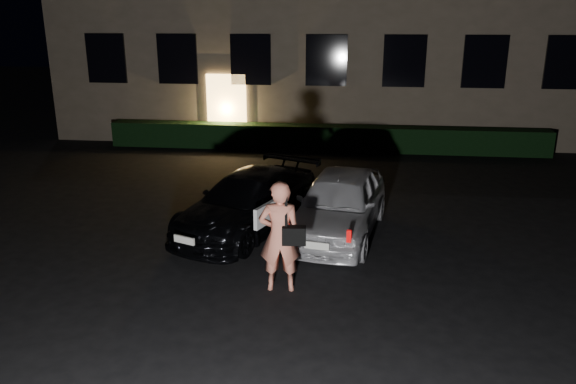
# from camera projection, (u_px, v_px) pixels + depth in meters

# --- Properties ---
(ground) EXTENTS (80.00, 80.00, 0.00)m
(ground) POSITION_uv_depth(u_px,v_px,m) (289.00, 291.00, 9.54)
(ground) COLOR black
(ground) RESTS_ON ground
(hedge) EXTENTS (15.00, 0.70, 0.85)m
(hedge) POSITION_uv_depth(u_px,v_px,m) (324.00, 138.00, 19.35)
(hedge) COLOR black
(hedge) RESTS_ON ground
(sedan) EXTENTS (3.18, 4.59, 1.23)m
(sedan) POSITION_uv_depth(u_px,v_px,m) (249.00, 202.00, 12.10)
(sedan) COLOR black
(sedan) RESTS_ON ground
(hatch) EXTENTS (2.29, 4.23, 1.37)m
(hatch) POSITION_uv_depth(u_px,v_px,m) (339.00, 203.00, 11.82)
(hatch) COLOR silver
(hatch) RESTS_ON ground
(man) EXTENTS (0.83, 0.52, 1.93)m
(man) POSITION_uv_depth(u_px,v_px,m) (280.00, 236.00, 9.31)
(man) COLOR #D77960
(man) RESTS_ON ground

